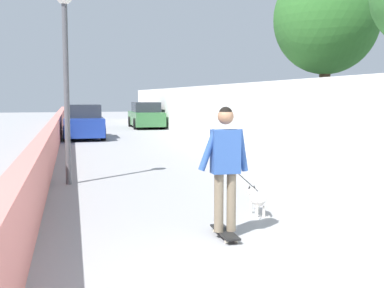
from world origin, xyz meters
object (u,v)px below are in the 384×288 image
(person_skateboarder, at_px, (225,159))
(lamp_post, at_px, (65,51))
(tree_right_near, at_px, (326,20))
(skateboard, at_px, (225,232))
(dog, at_px, (257,198))
(car_near, at_px, (84,123))
(car_far, at_px, (146,116))

(person_skateboarder, bearing_deg, lamp_post, 24.34)
(tree_right_near, height_order, skateboard, tree_right_near)
(person_skateboarder, xyz_separation_m, dog, (1.11, -0.89, -0.82))
(car_near, distance_m, car_far, 7.56)
(lamp_post, bearing_deg, tree_right_near, -82.58)
(lamp_post, bearing_deg, car_far, -13.60)
(car_near, bearing_deg, skateboard, -174.68)
(tree_right_near, relative_size, dog, 3.80)
(skateboard, xyz_separation_m, car_far, (22.93, -2.28, 0.65))
(person_skateboarder, relative_size, car_far, 0.41)
(skateboard, bearing_deg, lamp_post, 24.34)
(skateboard, height_order, person_skateboarder, person_skateboarder)
(skateboard, bearing_deg, dog, -38.94)
(tree_right_near, bearing_deg, person_skateboarder, 140.93)
(lamp_post, xyz_separation_m, person_skateboarder, (-4.70, -2.13, -1.82))
(person_skateboarder, height_order, car_near, person_skateboarder)
(tree_right_near, distance_m, car_near, 12.81)
(person_skateboarder, distance_m, dog, 1.64)
(skateboard, distance_m, car_far, 23.05)
(skateboard, relative_size, car_near, 0.20)
(skateboard, height_order, car_far, car_far)
(lamp_post, bearing_deg, person_skateboarder, -155.66)
(tree_right_near, height_order, car_near, tree_right_near)
(tree_right_near, xyz_separation_m, skateboard, (-5.57, 4.52, -3.85))
(lamp_post, height_order, dog, lamp_post)
(person_skateboarder, relative_size, dog, 1.21)
(person_skateboarder, bearing_deg, tree_right_near, -39.07)
(skateboard, xyz_separation_m, car_near, (16.39, 1.53, 0.65))
(car_near, bearing_deg, tree_right_near, -150.82)
(car_near, bearing_deg, dog, -171.00)
(skateboard, distance_m, dog, 1.44)
(skateboard, bearing_deg, car_far, -5.68)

